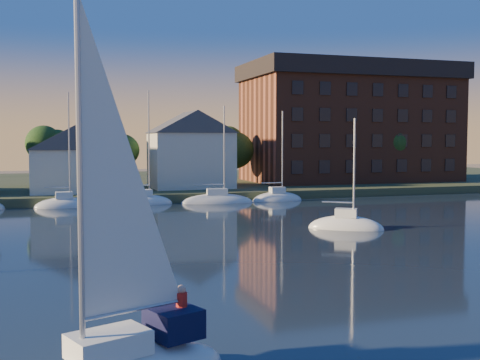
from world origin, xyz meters
name	(u,v)px	position (x,y,z in m)	size (l,w,h in m)	color
shoreline_land	(114,187)	(0.00, 75.00, 0.00)	(160.00, 50.00, 2.00)	#323F25
wooden_dock	(136,203)	(0.00, 52.00, 0.00)	(120.00, 3.00, 1.00)	brown
clubhouse_centre	(79,157)	(-6.00, 57.00, 5.13)	(11.55, 8.40, 8.08)	silver
clubhouse_east	(191,149)	(8.00, 59.00, 6.00)	(10.50, 8.40, 9.80)	silver
condo_block	(350,122)	(34.00, 64.95, 9.79)	(31.00, 17.00, 17.40)	brown
tree_line	(139,140)	(2.00, 63.00, 7.18)	(93.40, 5.40, 8.90)	#362518
moored_fleet	(24,208)	(-12.00, 49.00, 0.10)	(63.50, 2.40, 12.05)	silver
drifting_sailboat_right	(346,228)	(13.10, 26.40, 0.10)	(6.18, 5.01, 9.95)	silver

